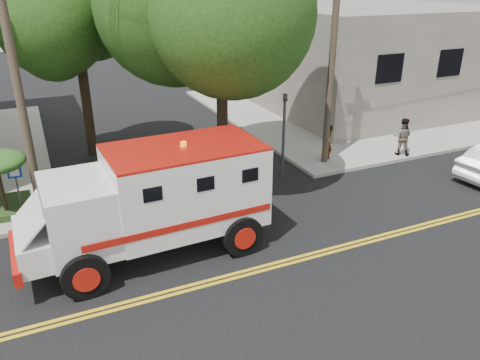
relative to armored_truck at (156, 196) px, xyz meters
name	(u,v)px	position (x,y,z in m)	size (l,w,h in m)	color
ground	(261,269)	(2.40, -2.17, -1.87)	(100.00, 100.00, 0.00)	black
sidewalk_ne	(355,108)	(15.90, 11.33, -1.80)	(17.00, 17.00, 0.15)	gray
building_right	(374,56)	(17.40, 11.83, 1.28)	(14.00, 12.00, 6.00)	#676058
utility_pole_left	(18,91)	(-3.20, 3.83, 2.63)	(0.28, 0.28, 9.00)	#382D23
utility_pole_right	(332,63)	(8.70, 4.03, 2.63)	(0.28, 0.28, 9.00)	#382D23
tree_left	(85,29)	(-0.28, 9.62, 3.86)	(4.48, 4.20, 7.70)	black
tree_right	(277,8)	(11.25, 13.60, 4.22)	(4.80, 4.50, 8.20)	black
traffic_signal	(284,127)	(6.20, 3.43, 0.35)	(0.15, 0.18, 3.60)	#3F3F42
accessibility_sign	(17,183)	(-3.80, 4.00, -0.51)	(0.45, 0.10, 2.02)	#3F3F42
armored_truck	(156,196)	(0.00, 0.00, 0.00)	(7.33, 3.19, 3.29)	silver
pedestrian_a	(327,143)	(8.87, 4.15, -0.90)	(0.60, 0.39, 1.64)	gray
pedestrian_b	(402,137)	(12.44, 3.33, -0.85)	(0.85, 0.66, 1.75)	gray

